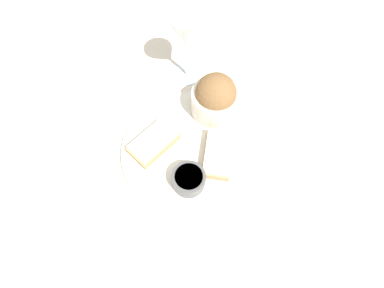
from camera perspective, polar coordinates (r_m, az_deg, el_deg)
The scene contains 7 objects.
ground_plane at distance 0.62m, azimuth 0.00°, elevation -1.44°, with size 4.00×4.00×0.00m, color beige.
dinner_plate at distance 0.61m, azimuth 0.00°, elevation -1.16°, with size 0.29×0.29×0.01m.
salad_bowl at distance 0.62m, azimuth 4.47°, elevation 8.78°, with size 0.10×0.10×0.10m.
sauce_ramekin at distance 0.56m, azimuth -0.61°, elevation -6.68°, with size 0.06×0.06×0.03m.
cheese_toast_near at distance 0.60m, azimuth -7.33°, elevation 0.28°, with size 0.11×0.09×0.03m.
cheese_toast_far at distance 0.59m, azimuth 4.96°, elevation -1.89°, with size 0.11×0.07×0.03m.
wine_glass at distance 0.64m, azimuth -1.15°, elevation 20.02°, with size 0.07×0.07×0.17m.
Camera 1 is at (0.25, 0.09, 0.56)m, focal length 28.00 mm.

